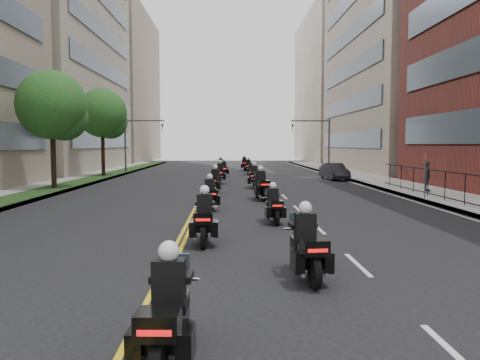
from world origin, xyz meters
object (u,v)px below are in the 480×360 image
at_px(motorcycle_12, 221,166).
at_px(motorcycle_13, 244,164).
at_px(motorcycle_6, 215,182).
at_px(motorcycle_10, 224,170).
at_px(motorcycle_11, 248,168).
at_px(pedestrian_c, 427,176).
at_px(motorcycle_0, 168,318).
at_px(motorcycle_3, 273,207).
at_px(motorcycle_4, 210,196).
at_px(motorcycle_2, 204,221).
at_px(motorcycle_9, 252,172).
at_px(motorcycle_1, 306,249).
at_px(motorcycle_8, 220,174).
at_px(motorcycle_7, 254,178).
at_px(motorcycle_5, 261,186).
at_px(parked_sedan, 334,171).

bearing_deg(motorcycle_12, motorcycle_13, 51.21).
xyz_separation_m(motorcycle_6, motorcycle_10, (0.42, 14.79, -0.04)).
bearing_deg(motorcycle_11, pedestrian_c, -56.73).
xyz_separation_m(motorcycle_0, motorcycle_3, (2.54, 11.42, -0.05)).
xyz_separation_m(motorcycle_4, motorcycle_12, (0.05, 28.69, 0.03)).
height_order(motorcycle_2, pedestrian_c, pedestrian_c).
bearing_deg(motorcycle_9, motorcycle_4, -105.77).
height_order(motorcycle_1, motorcycle_8, motorcycle_8).
relative_size(motorcycle_12, motorcycle_13, 0.98).
relative_size(motorcycle_2, pedestrian_c, 1.31).
height_order(motorcycle_1, motorcycle_7, motorcycle_7).
height_order(motorcycle_3, pedestrian_c, pedestrian_c).
height_order(motorcycle_8, motorcycle_13, motorcycle_8).
relative_size(motorcycle_8, motorcycle_9, 1.12).
bearing_deg(motorcycle_10, motorcycle_13, 71.49).
height_order(motorcycle_3, motorcycle_8, motorcycle_8).
relative_size(motorcycle_6, motorcycle_13, 0.99).
bearing_deg(motorcycle_6, motorcycle_13, 90.90).
xyz_separation_m(motorcycle_5, motorcycle_13, (0.13, 28.58, -0.03)).
height_order(motorcycle_10, parked_sedan, motorcycle_10).
relative_size(motorcycle_10, parked_sedan, 0.53).
xyz_separation_m(motorcycle_6, pedestrian_c, (12.75, -0.33, 0.37)).
bearing_deg(motorcycle_0, motorcycle_4, 92.05).
relative_size(motorcycle_1, motorcycle_3, 1.11).
relative_size(motorcycle_3, motorcycle_4, 0.94).
relative_size(motorcycle_5, motorcycle_11, 1.07).
bearing_deg(motorcycle_9, motorcycle_6, -111.25).
distance_m(motorcycle_2, motorcycle_11, 32.38).
bearing_deg(motorcycle_3, motorcycle_0, -106.81).
bearing_deg(motorcycle_1, motorcycle_10, 89.61).
relative_size(motorcycle_0, motorcycle_5, 0.92).
relative_size(motorcycle_7, motorcycle_8, 0.98).
bearing_deg(pedestrian_c, motorcycle_7, 93.40).
xyz_separation_m(motorcycle_4, motorcycle_6, (0.04, 6.95, 0.04)).
xyz_separation_m(motorcycle_1, motorcycle_11, (0.32, 36.08, -0.00)).
relative_size(motorcycle_3, pedestrian_c, 1.15).
distance_m(motorcycle_3, pedestrian_c, 14.47).
xyz_separation_m(motorcycle_6, motorcycle_8, (0.19, 7.42, 0.02)).
xyz_separation_m(motorcycle_7, parked_sedan, (7.14, 7.12, 0.00)).
bearing_deg(pedestrian_c, motorcycle_6, 114.13).
relative_size(motorcycle_0, motorcycle_9, 1.04).
height_order(motorcycle_6, motorcycle_11, motorcycle_6).
bearing_deg(motorcycle_0, motorcycle_12, 92.00).
bearing_deg(motorcycle_8, motorcycle_10, 88.44).
distance_m(motorcycle_3, motorcycle_13, 35.93).
bearing_deg(motorcycle_12, motorcycle_7, -84.56).
xyz_separation_m(motorcycle_4, motorcycle_13, (2.72, 32.36, 0.04)).
distance_m(motorcycle_4, motorcycle_8, 14.37).
distance_m(motorcycle_3, motorcycle_10, 25.39).
relative_size(motorcycle_6, motorcycle_7, 0.99).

